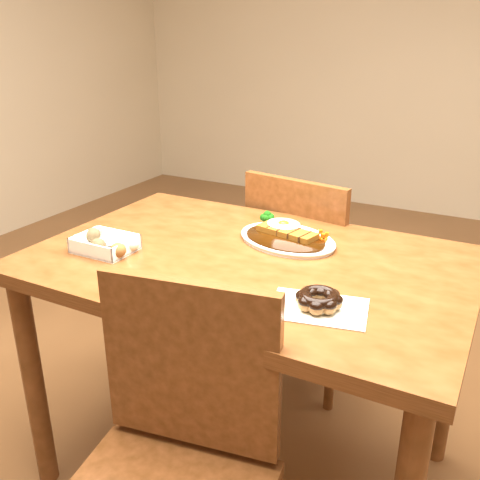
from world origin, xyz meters
The scene contains 7 objects.
ground centered at (0.00, 0.00, 0.00)m, with size 6.00×6.00×0.00m, color brown.
table centered at (0.00, 0.00, 0.65)m, with size 1.20×0.80×0.75m.
chair_far centered at (-0.01, 0.54, 0.48)m, with size 0.48×0.48×0.87m.
chair_near centered at (0.09, -0.54, 0.48)m, with size 0.48×0.48×0.87m.
katsu_curry_plate centered at (0.05, 0.16, 0.77)m, with size 0.36×0.30×0.06m.
donut_box centered at (-0.38, -0.15, 0.77)m, with size 0.19×0.13×0.05m.
pon_de_ring centered at (0.28, -0.19, 0.77)m, with size 0.25×0.20×0.04m.
Camera 1 is at (0.62, -1.22, 1.34)m, focal length 40.00 mm.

